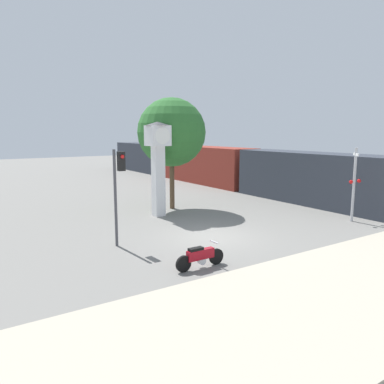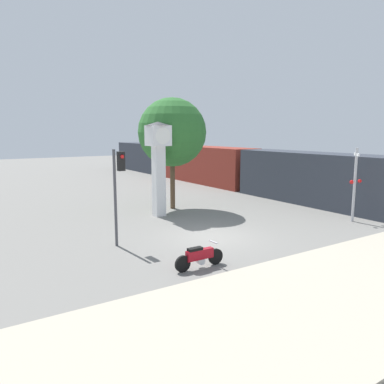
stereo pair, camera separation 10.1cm
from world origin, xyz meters
name	(u,v)px [view 2 (the right image)]	position (x,y,z in m)	size (l,w,h in m)	color
ground_plane	(211,237)	(0.00, 0.00, 0.00)	(120.00, 120.00, 0.00)	slate
sidewalk_strip	(346,289)	(0.00, -6.98, 0.05)	(36.00, 6.00, 0.10)	#B2A893
motorcycle	(199,257)	(-2.67, -2.98, 0.42)	(1.99, 0.43, 0.88)	black
clock_tower	(158,154)	(0.08, 5.23, 3.51)	(1.36, 1.36, 5.32)	white
freight_train	(207,165)	(10.63, 15.45, 1.70)	(2.80, 36.66, 3.40)	#333842
traffic_light	(118,180)	(-3.98, 1.11, 2.80)	(0.50, 0.35, 4.06)	#47474C
railroad_crossing_signal	(355,182)	(8.14, -1.66, 2.15)	(0.90, 0.82, 3.94)	#B7B7BC
street_tree	(172,133)	(1.79, 6.62, 4.72)	(4.18, 4.18, 6.83)	brown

